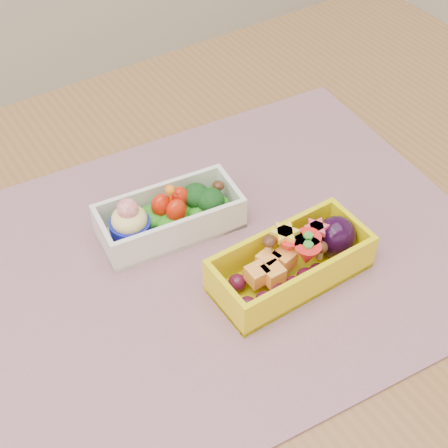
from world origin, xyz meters
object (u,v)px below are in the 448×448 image
bento_white (169,216)px  placemat (221,255)px  bento_yellow (294,261)px  table (203,335)px

bento_white → placemat: bearing=-59.6°
placemat → bento_white: 0.07m
bento_white → bento_yellow: (0.07, -0.13, 0.00)m
placemat → bento_yellow: size_ratio=3.35×
placemat → bento_yellow: bento_yellow is taller
placemat → bento_white: bento_white is taller
table → bento_yellow: bento_yellow is taller
table → placemat: placemat is taller
table → bento_white: bento_white is taller
table → placemat: bearing=23.1°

